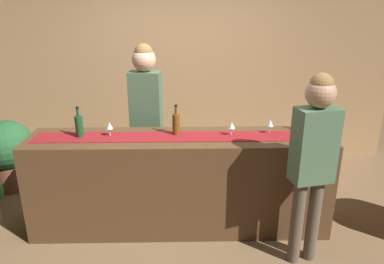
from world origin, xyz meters
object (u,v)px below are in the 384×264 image
(wine_glass_near_customer, at_px, (109,126))
(potted_plant_tall, at_px, (8,150))
(wine_glass_far_end, at_px, (270,123))
(wine_bottle_clear, at_px, (313,122))
(wine_bottle_amber, at_px, (176,124))
(wine_glass_mid_counter, at_px, (232,126))
(wine_bottle_green, at_px, (79,126))
(bartender, at_px, (146,106))
(customer_sipping, at_px, (313,152))

(wine_glass_near_customer, relative_size, potted_plant_tall, 0.16)
(wine_glass_near_customer, height_order, wine_glass_far_end, same)
(wine_bottle_clear, height_order, wine_glass_near_customer, wine_bottle_clear)
(wine_bottle_clear, height_order, potted_plant_tall, wine_bottle_clear)
(wine_bottle_amber, bearing_deg, wine_glass_far_end, 0.58)
(wine_glass_mid_counter, xyz_separation_m, potted_plant_tall, (-2.59, 0.82, -0.58))
(wine_bottle_amber, xyz_separation_m, wine_glass_near_customer, (-0.64, -0.04, -0.01))
(wine_glass_mid_counter, height_order, potted_plant_tall, wine_glass_mid_counter)
(wine_bottle_amber, height_order, wine_glass_mid_counter, wine_bottle_amber)
(wine_bottle_green, xyz_separation_m, wine_bottle_clear, (2.27, 0.08, 0.00))
(wine_bottle_amber, height_order, wine_glass_near_customer, wine_bottle_amber)
(bartender, distance_m, customer_sipping, 1.87)
(wine_bottle_green, bearing_deg, customer_sipping, -15.76)
(wine_bottle_amber, relative_size, customer_sipping, 0.18)
(wine_glass_far_end, bearing_deg, wine_bottle_amber, -179.42)
(wine_glass_far_end, bearing_deg, potted_plant_tall, 165.58)
(wine_glass_far_end, relative_size, customer_sipping, 0.08)
(wine_bottle_green, height_order, wine_glass_far_end, wine_bottle_green)
(wine_bottle_green, relative_size, wine_glass_far_end, 2.10)
(wine_glass_far_end, relative_size, potted_plant_tall, 0.16)
(wine_glass_near_customer, bearing_deg, bartender, 61.68)
(bartender, height_order, customer_sipping, bartender)
(wine_bottle_amber, bearing_deg, potted_plant_tall, 159.39)
(wine_bottle_clear, bearing_deg, wine_bottle_amber, -178.79)
(wine_bottle_green, distance_m, wine_glass_far_end, 1.84)
(wine_glass_mid_counter, xyz_separation_m, bartender, (-0.87, 0.56, 0.04))
(customer_sipping, xyz_separation_m, potted_plant_tall, (-3.20, 1.40, -0.55))
(wine_bottle_green, xyz_separation_m, bartender, (0.58, 0.56, 0.04))
(wine_glass_far_end, distance_m, potted_plant_tall, 3.13)
(wine_glass_far_end, height_order, bartender, bartender)
(wine_glass_mid_counter, distance_m, bartender, 1.04)
(bartender, bearing_deg, wine_glass_near_customer, 68.54)
(wine_bottle_amber, relative_size, wine_bottle_green, 1.00)
(wine_bottle_amber, relative_size, wine_bottle_clear, 1.00)
(wine_glass_near_customer, xyz_separation_m, wine_glass_far_end, (1.56, 0.05, 0.00))
(wine_bottle_amber, relative_size, wine_glass_near_customer, 2.10)
(wine_bottle_clear, distance_m, potted_plant_tall, 3.54)
(potted_plant_tall, bearing_deg, wine_glass_mid_counter, -17.58)
(wine_glass_far_end, xyz_separation_m, potted_plant_tall, (-2.98, 0.77, -0.58))
(wine_glass_far_end, height_order, customer_sipping, customer_sipping)
(wine_glass_mid_counter, height_order, wine_glass_far_end, same)
(bartender, bearing_deg, wine_bottle_green, 50.97)
(customer_sipping, bearing_deg, wine_glass_far_end, 96.76)
(wine_glass_near_customer, relative_size, wine_glass_far_end, 1.00)
(wine_bottle_green, height_order, wine_glass_near_customer, wine_bottle_green)
(potted_plant_tall, bearing_deg, wine_glass_far_end, -14.42)
(wine_bottle_amber, height_order, bartender, bartender)
(wine_bottle_green, bearing_deg, potted_plant_tall, 144.11)
(bartender, bearing_deg, wine_bottle_amber, 130.50)
(wine_bottle_amber, distance_m, wine_glass_far_end, 0.92)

